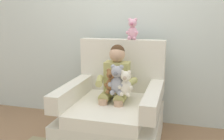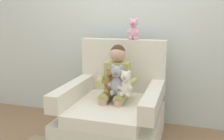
{
  "view_description": "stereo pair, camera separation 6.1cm",
  "coord_description": "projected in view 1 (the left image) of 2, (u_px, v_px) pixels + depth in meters",
  "views": [
    {
      "loc": [
        0.65,
        -2.38,
        1.36
      ],
      "look_at": [
        0.01,
        -0.05,
        0.82
      ],
      "focal_mm": 40.05,
      "sensor_mm": 36.0,
      "label": 1
    },
    {
      "loc": [
        0.71,
        -2.37,
        1.36
      ],
      "look_at": [
        0.01,
        -0.05,
        0.82
      ],
      "focal_mm": 40.05,
      "sensor_mm": 36.0,
      "label": 2
    }
  ],
  "objects": [
    {
      "name": "plush_pink_on_backrest",
      "position": [
        133.0,
        30.0,
        2.83
      ],
      "size": [
        0.14,
        0.12,
        0.24
      ],
      "rotation": [
        0.0,
        0.0,
        -0.1
      ],
      "color": "#EAA8BC",
      "rests_on": "armchair"
    },
    {
      "name": "seated_child",
      "position": [
        116.0,
        80.0,
        2.64
      ],
      "size": [
        0.45,
        0.39,
        0.82
      ],
      "rotation": [
        0.0,
        0.0,
        -0.1
      ],
      "color": "tan",
      "rests_on": "armchair"
    },
    {
      "name": "plush_brown",
      "position": [
        112.0,
        82.0,
        2.52
      ],
      "size": [
        0.15,
        0.12,
        0.25
      ],
      "rotation": [
        0.0,
        0.0,
        -0.35
      ],
      "color": "brown",
      "rests_on": "armchair"
    },
    {
      "name": "plush_grey",
      "position": [
        117.0,
        80.0,
        2.48
      ],
      "size": [
        0.18,
        0.15,
        0.3
      ],
      "rotation": [
        0.0,
        0.0,
        0.0
      ],
      "color": "#9E9EA3",
      "rests_on": "armchair"
    },
    {
      "name": "armchair",
      "position": [
        114.0,
        113.0,
        2.68
      ],
      "size": [
        0.99,
        1.02,
        1.08
      ],
      "color": "silver",
      "rests_on": "ground"
    },
    {
      "name": "back_wall",
      "position": [
        128.0,
        20.0,
        3.11
      ],
      "size": [
        6.0,
        0.1,
        2.6
      ],
      "primitive_type": "cube",
      "color": "silver",
      "rests_on": "ground"
    },
    {
      "name": "plush_cream",
      "position": [
        126.0,
        84.0,
        2.45
      ],
      "size": [
        0.15,
        0.12,
        0.25
      ],
      "rotation": [
        0.0,
        0.0,
        -0.08
      ],
      "color": "silver",
      "rests_on": "armchair"
    }
  ]
}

